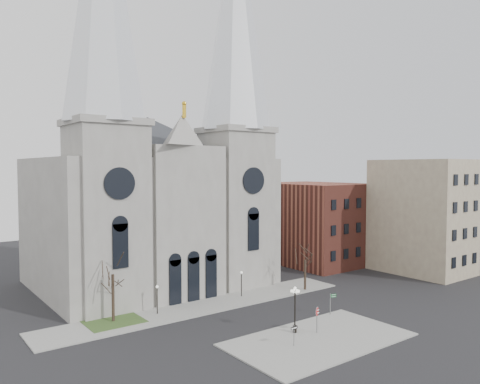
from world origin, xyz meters
TOP-DOWN VIEW (x-y plane):
  - ground at (0.00, 0.00)m, footprint 160.00×160.00m
  - sidewalk_near at (3.00, -5.00)m, footprint 18.00×10.00m
  - sidewalk_far at (0.00, 11.00)m, footprint 40.00×6.00m
  - grass_patch at (-11.00, 12.00)m, footprint 6.00×5.00m
  - cathedral at (0.00, 22.86)m, footprint 33.00×26.66m
  - bg_building_brick at (30.00, 22.00)m, footprint 14.00×18.00m
  - bg_building_tan at (38.00, 6.00)m, footprint 10.00×14.00m
  - tree_left at (-11.00, 12.00)m, footprint 3.20×3.20m
  - tree_right at (15.00, 9.00)m, footprint 3.20×3.20m
  - ped_lamp_left at (-6.00, 11.50)m, footprint 0.32×0.32m
  - ped_lamp_right at (6.00, 11.50)m, footprint 0.32×0.32m
  - stop_sign at (4.06, -3.69)m, footprint 0.95×0.12m
  - globe_lamp at (2.32, -2.33)m, footprint 1.33×1.33m
  - one_way_sign at (-0.21, -4.87)m, footprint 0.85×0.08m
  - street_name_sign at (9.63, -0.53)m, footprint 0.73×0.31m

SIDE VIEW (x-z plane):
  - ground at x=0.00m, z-range 0.00..0.00m
  - sidewalk_near at x=3.00m, z-range 0.00..0.14m
  - sidewalk_far at x=0.00m, z-range 0.00..0.14m
  - grass_patch at x=-11.00m, z-range 0.00..0.18m
  - one_way_sign at x=-0.21m, z-range 0.50..2.44m
  - street_name_sign at x=9.63m, z-range 0.35..2.75m
  - stop_sign at x=4.06m, z-range 0.69..3.32m
  - ped_lamp_left at x=-6.00m, z-range 0.70..3.96m
  - ped_lamp_right at x=6.00m, z-range 0.70..3.96m
  - globe_lamp at x=2.32m, z-range 0.74..5.41m
  - tree_right at x=15.00m, z-range 1.47..7.47m
  - tree_left at x=-11.00m, z-range 1.83..9.33m
  - bg_building_brick at x=30.00m, z-range 0.00..14.00m
  - bg_building_tan at x=38.00m, z-range 0.00..18.00m
  - cathedral at x=0.00m, z-range -8.52..45.48m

